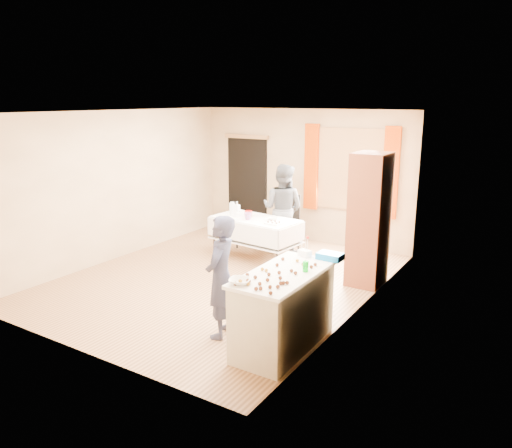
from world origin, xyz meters
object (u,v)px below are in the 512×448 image
Objects in this scene: counter at (284,310)px; party_table at (255,235)px; girl at (221,277)px; woman at (283,209)px; cabinet at (369,220)px; chair at (286,233)px.

party_table is at bearing 127.80° from counter.
woman reaches higher than girl.
counter is at bearing 114.58° from woman.
counter is 0.96× the size of girl.
counter is 0.88× the size of party_table.
girl is (-0.87, -2.60, -0.27)m from cabinet.
cabinet is at bearing 87.67° from counter.
cabinet reaches higher than chair.
cabinet is at bearing 153.80° from woman.
woman is at bearing -92.47° from chair.
chair is at bearing -84.26° from woman.
cabinet is 2.05m from woman.
woman reaches higher than party_table.
party_table is 0.77m from woman.
woman reaches higher than counter.
girl is at bearing 102.34° from woman.
counter is (-0.10, -2.46, -0.56)m from cabinet.
woman is (0.05, -0.25, 0.52)m from chair.
chair is 0.69× the size of girl.
girl is at bearing -86.30° from chair.
cabinet reaches higher than counter.
counter reaches higher than party_table.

